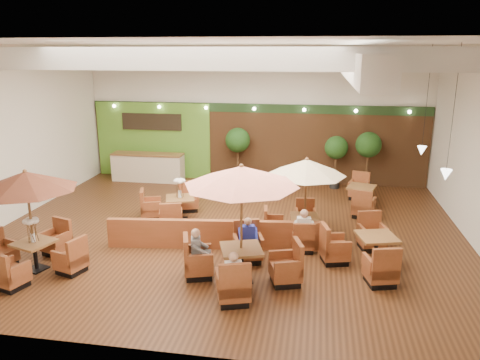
% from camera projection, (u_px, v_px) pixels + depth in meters
% --- Properties ---
extents(room, '(14.04, 14.00, 5.52)m').
position_uv_depth(room, '(242.00, 107.00, 14.37)').
color(room, '#381E0F').
rests_on(room, ground).
extents(service_counter, '(3.00, 0.75, 1.18)m').
position_uv_depth(service_counter, '(148.00, 167.00, 19.62)').
color(service_counter, beige).
rests_on(service_counter, ground).
extents(booth_divider, '(5.93, 0.89, 0.82)m').
position_uv_depth(booth_divider, '(215.00, 234.00, 12.90)').
color(booth_divider, brown).
rests_on(booth_divider, ground).
extents(table_0, '(2.68, 2.68, 2.60)m').
position_uv_depth(table_0, '(29.00, 203.00, 11.28)').
color(table_0, brown).
rests_on(table_0, ground).
extents(table_1, '(2.96, 2.96, 2.87)m').
position_uv_depth(table_1, '(241.00, 203.00, 10.69)').
color(table_1, brown).
rests_on(table_1, ground).
extents(table_2, '(2.33, 2.41, 2.44)m').
position_uv_depth(table_2, '(304.00, 181.00, 13.21)').
color(table_2, brown).
rests_on(table_2, ground).
extents(table_3, '(1.95, 2.78, 1.56)m').
position_uv_depth(table_3, '(172.00, 207.00, 15.07)').
color(table_3, brown).
rests_on(table_3, ground).
extents(table_4, '(2.00, 2.87, 1.03)m').
position_uv_depth(table_4, '(364.00, 251.00, 11.93)').
color(table_4, brown).
rests_on(table_4, ground).
extents(table_5, '(1.11, 2.79, 0.99)m').
position_uv_depth(table_5, '(361.00, 197.00, 16.27)').
color(table_5, brown).
rests_on(table_5, ground).
extents(topiary_0, '(1.00, 1.00, 2.32)m').
position_uv_depth(topiary_0, '(238.00, 142.00, 18.90)').
color(topiary_0, black).
rests_on(topiary_0, ground).
extents(topiary_1, '(0.91, 0.91, 2.10)m').
position_uv_depth(topiary_1, '(336.00, 150.00, 18.31)').
color(topiary_1, black).
rests_on(topiary_1, ground).
extents(topiary_2, '(0.99, 0.99, 2.29)m').
position_uv_depth(topiary_2, '(368.00, 147.00, 18.08)').
color(topiary_2, black).
rests_on(topiary_2, ground).
extents(diner_0, '(0.41, 0.38, 0.75)m').
position_uv_depth(diner_0, '(233.00, 271.00, 10.01)').
color(diner_0, silver).
rests_on(diner_0, ground).
extents(diner_1, '(0.39, 0.35, 0.73)m').
position_uv_depth(diner_1, '(248.00, 235.00, 12.01)').
color(diner_1, '#2833AD').
rests_on(diner_1, ground).
extents(diner_2, '(0.37, 0.42, 0.78)m').
position_uv_depth(diner_2, '(198.00, 248.00, 11.18)').
color(diner_2, slate).
rests_on(diner_2, ground).
extents(diner_3, '(0.37, 0.31, 0.72)m').
position_uv_depth(diner_3, '(304.00, 226.00, 12.64)').
color(diner_3, '#2833AD').
rests_on(diner_3, ground).
extents(diner_4, '(0.39, 0.32, 0.76)m').
position_uv_depth(diner_4, '(304.00, 225.00, 12.63)').
color(diner_4, silver).
rests_on(diner_4, ground).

